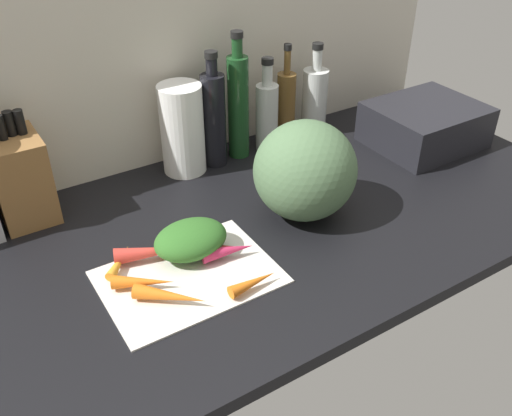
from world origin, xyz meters
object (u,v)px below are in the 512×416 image
object	(u,v)px
carrot_1	(228,251)
bottle_1	(238,105)
carrot_2	(199,246)
bottle_0	(214,118)
knife_block	(19,177)
dish_rack	(425,125)
carrot_3	(155,252)
carrot_0	(119,261)
winter_squash	(305,171)
carrot_5	(143,282)
bottle_3	(286,105)
paper_towel_roll	(182,129)
cutting_board	(189,276)
bottle_4	(315,100)
carrot_4	(253,282)
carrot_6	(170,296)
bottle_2	(267,114)

from	to	relation	value
carrot_1	bottle_1	size ratio (longest dim) A/B	0.32
carrot_2	bottle_0	size ratio (longest dim) A/B	0.53
carrot_1	knife_block	world-z (taller)	knife_block
dish_rack	carrot_3	bearing A→B (deg)	-174.22
carrot_2	carrot_0	bearing A→B (deg)	165.37
carrot_0	winter_squash	world-z (taller)	winter_squash
carrot_1	carrot_2	distance (cm)	6.65
winter_squash	knife_block	size ratio (longest dim) A/B	0.93
carrot_5	dish_rack	xyz separation A→B (cm)	(91.90, 15.83, 3.52)
carrot_1	bottle_3	xyz separation A→B (cm)	(41.94, 39.86, 7.96)
carrot_5	paper_towel_roll	size ratio (longest dim) A/B	0.51
cutting_board	bottle_1	size ratio (longest dim) A/B	1.01
carrot_3	bottle_3	distance (cm)	64.15
winter_squash	paper_towel_roll	xyz separation A→B (cm)	(-14.30, 32.94, 0.28)
carrot_3	bottle_3	size ratio (longest dim) A/B	0.59
carrot_5	bottle_4	bearing A→B (deg)	28.64
paper_towel_roll	bottle_4	size ratio (longest dim) A/B	0.87
carrot_4	paper_towel_roll	bearing A→B (deg)	78.81
carrot_1	carrot_6	world-z (taller)	carrot_1
bottle_2	bottle_4	xyz separation A→B (cm)	(16.83, 0.75, 0.01)
carrot_0	bottle_3	distance (cm)	69.60
knife_block	paper_towel_roll	bearing A→B (deg)	-0.58
bottle_1	knife_block	bearing A→B (deg)	179.30
knife_block	carrot_6	bearing A→B (deg)	-71.55
paper_towel_roll	bottle_1	bearing A→B (deg)	-0.99
bottle_1	dish_rack	distance (cm)	53.44
cutting_board	bottle_2	world-z (taller)	bottle_2
bottle_4	paper_towel_roll	bearing A→B (deg)	179.54
carrot_3	carrot_6	distance (cm)	13.86
carrot_2	paper_towel_roll	size ratio (longest dim) A/B	0.69
bottle_0	bottle_3	size ratio (longest dim) A/B	1.10
carrot_1	paper_towel_roll	size ratio (longest dim) A/B	0.47
carrot_3	paper_towel_roll	bearing A→B (deg)	54.52
knife_block	bottle_3	distance (cm)	72.86
bottle_1	carrot_1	bearing A→B (deg)	-123.57
paper_towel_roll	bottle_1	world-z (taller)	bottle_1
carrot_1	bottle_0	xyz separation A→B (cm)	(17.86, 37.84, 10.60)
carrot_1	carrot_3	size ratio (longest dim) A/B	0.67
carrot_2	bottle_1	world-z (taller)	bottle_1
carrot_6	knife_block	world-z (taller)	knife_block
winter_squash	bottle_1	xyz separation A→B (cm)	(2.04, 32.66, 3.35)
carrot_0	carrot_5	size ratio (longest dim) A/B	0.84
carrot_5	bottle_0	bearing A→B (deg)	45.70
knife_block	bottle_2	distance (cm)	65.10
carrot_4	bottle_2	xyz separation A→B (cm)	(34.71, 48.49, 8.24)
carrot_0	bottle_2	distance (cm)	61.77
carrot_0	carrot_1	bearing A→B (deg)	-25.07
carrot_5	bottle_3	distance (cm)	72.56
carrot_0	winter_squash	size ratio (longest dim) A/B	0.43
bottle_2	dish_rack	world-z (taller)	bottle_2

